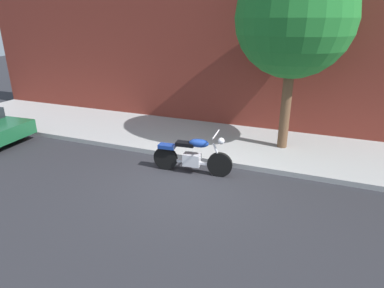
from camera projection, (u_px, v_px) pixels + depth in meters
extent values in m
plane|color=#28282D|center=(186.00, 183.00, 8.14)|extent=(60.00, 60.00, 0.00)
cube|color=#A2A2A2|center=(222.00, 141.00, 10.70)|extent=(22.04, 3.35, 0.14)
cube|color=maroon|center=(242.00, 19.00, 11.05)|extent=(22.04, 0.50, 7.55)
cylinder|color=black|center=(220.00, 165.00, 8.39)|extent=(0.65, 0.16, 0.65)
cylinder|color=black|center=(166.00, 158.00, 8.78)|extent=(0.65, 0.16, 0.65)
cube|color=silver|center=(192.00, 160.00, 8.57)|extent=(0.46, 0.32, 0.32)
cube|color=silver|center=(192.00, 162.00, 8.59)|extent=(1.33, 0.20, 0.06)
ellipsoid|color=navy|center=(199.00, 143.00, 8.35)|extent=(0.54, 0.31, 0.22)
cube|color=black|center=(185.00, 144.00, 8.47)|extent=(0.50, 0.28, 0.10)
cube|color=navy|center=(167.00, 146.00, 8.65)|extent=(0.46, 0.28, 0.10)
cylinder|color=silver|center=(218.00, 154.00, 8.31)|extent=(0.27, 0.07, 0.58)
cylinder|color=silver|center=(216.00, 134.00, 8.14)|extent=(0.10, 0.70, 0.04)
sphere|color=silver|center=(221.00, 141.00, 8.16)|extent=(0.17, 0.17, 0.17)
cylinder|color=silver|center=(185.00, 160.00, 8.82)|extent=(0.80, 0.16, 0.09)
cylinder|color=black|center=(15.00, 129.00, 11.13)|extent=(0.65, 0.25, 0.64)
cylinder|color=brown|center=(286.00, 104.00, 9.61)|extent=(0.29, 0.29, 2.94)
sphere|color=#22772E|center=(295.00, 18.00, 8.77)|extent=(3.19, 3.19, 3.19)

